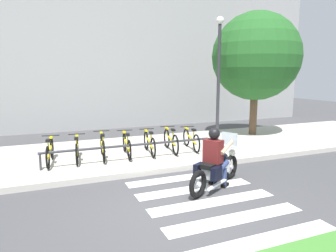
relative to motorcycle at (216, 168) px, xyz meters
The scene contains 20 objects.
ground_plane 1.53m from the motorcycle, 150.51° to the right, with size 48.00×48.00×0.00m, color #424244.
sidewalk 3.81m from the motorcycle, 109.67° to the left, with size 24.00×4.40×0.15m, color #B7B2A8.
crosswalk_stripe_0 2.42m from the motorcycle, 102.07° to the right, with size 2.80×0.40×0.01m, color white.
crosswalk_stripe_1 1.66m from the motorcycle, 108.07° to the right, with size 2.80×0.40×0.01m, color white.
crosswalk_stripe_2 0.98m from the motorcycle, 124.54° to the right, with size 2.80×0.40×0.01m, color white.
crosswalk_stripe_3 0.67m from the motorcycle, behind, with size 2.80×0.40×0.01m, color white.
crosswalk_stripe_4 1.10m from the motorcycle, 119.46° to the left, with size 2.80×0.40×0.01m, color white.
motorcycle is the anchor object (origin of this frame).
rider 0.37m from the motorcycle, 152.26° to the right, with size 0.77×0.72×1.42m.
bicycle_0 4.61m from the motorcycle, 139.90° to the left, with size 0.48×1.66×0.74m.
bicycle_1 4.08m from the motorcycle, 133.33° to the left, with size 0.48×1.58×0.73m.
bicycle_2 3.62m from the motorcycle, 124.95° to the left, with size 0.48×1.66×0.77m.
bicycle_3 3.26m from the motorcycle, 114.42° to the left, with size 0.48×1.70×0.74m.
bicycle_4 3.03m from the motorcycle, 101.83° to the left, with size 0.48×1.66×0.74m.
bicycle_5 2.97m from the motorcycle, 87.99° to the left, with size 0.48×1.65×0.77m.
bicycle_6 3.08m from the motorcycle, 74.38° to the left, with size 0.48×1.59×0.72m.
bike_rack 2.77m from the motorcycle, 119.19° to the left, with size 4.96×0.07×0.49m.
street_lamp 5.21m from the motorcycle, 58.54° to the left, with size 0.28×0.28×4.65m.
tree_near_rack 6.81m from the motorcycle, 44.91° to the left, with size 3.50×3.50×5.06m.
building_backdrop 10.12m from the motorcycle, 97.83° to the left, with size 24.00×1.20×8.63m, color #969696.
Camera 1 is at (-2.33, -5.15, 2.59)m, focal length 32.68 mm.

